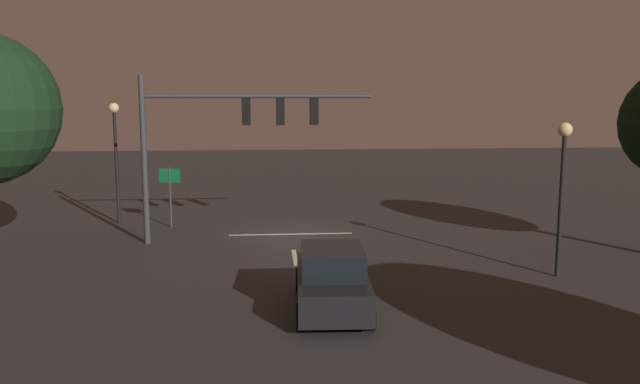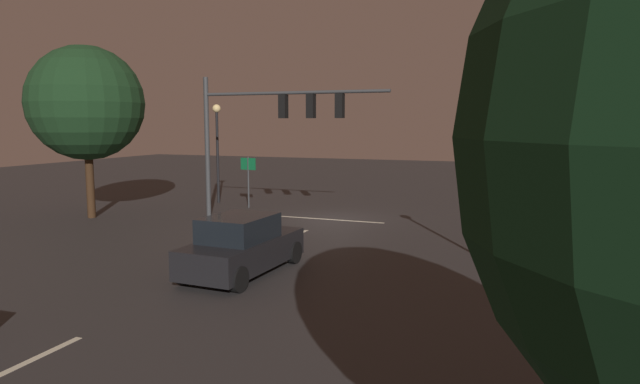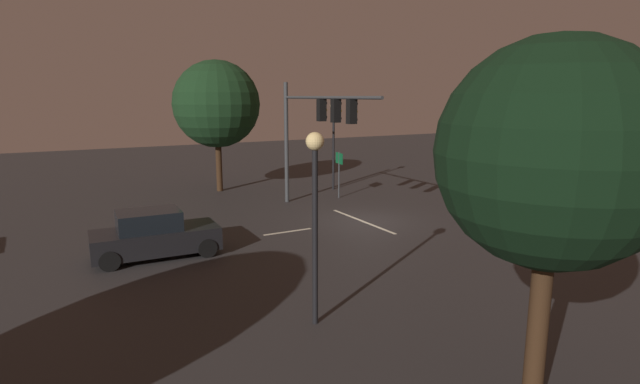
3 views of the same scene
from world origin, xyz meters
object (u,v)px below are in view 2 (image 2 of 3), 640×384
Objects in this scene: street_lamp_left_kerb at (521,156)px; street_lamp_right_kerb at (217,135)px; car_approaching at (242,246)px; route_sign at (248,171)px; tree_right_near at (86,103)px; traffic_signal_assembly at (270,119)px.

street_lamp_right_kerb reaches higher than street_lamp_left_kerb.
route_sign is at bearing -62.42° from car_approaching.
car_approaching is at bearing 124.07° from street_lamp_right_kerb.
street_lamp_left_kerb is 18.77m from tree_right_near.
street_lamp_left_kerb is (-7.33, -2.49, 2.58)m from car_approaching.
street_lamp_right_kerb is (5.14, -4.02, -0.80)m from traffic_signal_assembly.
traffic_signal_assembly is at bearing -164.35° from tree_right_near.
car_approaching is 0.58× the size of tree_right_near.
street_lamp_right_kerb reaches higher than route_sign.
street_lamp_left_kerb is at bearing 148.19° from street_lamp_right_kerb.
tree_right_near reaches higher than street_lamp_left_kerb.
tree_right_near is at bearing 15.65° from traffic_signal_assembly.
street_lamp_left_kerb is 15.74m from route_sign.
tree_right_near reaches higher than street_lamp_right_kerb.
traffic_signal_assembly reaches higher than street_lamp_right_kerb.
car_approaching is at bearing 117.58° from route_sign.
traffic_signal_assembly is at bearing -69.31° from car_approaching.
street_lamp_right_kerb reaches higher than car_approaching.
route_sign is (2.72, -2.97, -2.60)m from traffic_signal_assembly.
car_approaching is at bearing 110.69° from traffic_signal_assembly.
street_lamp_right_kerb is at bearing -31.81° from street_lamp_left_kerb.
street_lamp_left_kerb is at bearing 169.61° from tree_right_near.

